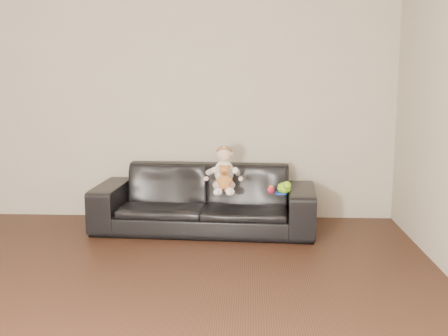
{
  "coord_description": "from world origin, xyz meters",
  "views": [
    {
      "loc": [
        1.02,
        -2.97,
        1.5
      ],
      "look_at": [
        0.79,
        2.15,
        0.62
      ],
      "focal_mm": 45.0,
      "sensor_mm": 36.0,
      "label": 1
    }
  ],
  "objects_px": {
    "teddy_bear": "(224,177)",
    "toy_blue_disc": "(281,193)",
    "baby": "(224,172)",
    "sofa": "(205,199)",
    "toy_rattle": "(271,190)",
    "toy_green": "(284,188)"
  },
  "relations": [
    {
      "from": "teddy_bear",
      "to": "toy_green",
      "type": "distance_m",
      "value": 0.56
    },
    {
      "from": "baby",
      "to": "sofa",
      "type": "bearing_deg",
      "value": 138.54
    },
    {
      "from": "teddy_bear",
      "to": "toy_rattle",
      "type": "bearing_deg",
      "value": 1.15
    },
    {
      "from": "sofa",
      "to": "teddy_bear",
      "type": "bearing_deg",
      "value": -46.81
    },
    {
      "from": "baby",
      "to": "toy_rattle",
      "type": "height_order",
      "value": "baby"
    },
    {
      "from": "toy_rattle",
      "to": "toy_blue_disc",
      "type": "bearing_deg",
      "value": -1.0
    },
    {
      "from": "sofa",
      "to": "teddy_bear",
      "type": "xyz_separation_m",
      "value": [
        0.2,
        -0.24,
        0.25
      ]
    },
    {
      "from": "sofa",
      "to": "toy_rattle",
      "type": "xyz_separation_m",
      "value": [
        0.62,
        -0.2,
        0.13
      ]
    },
    {
      "from": "teddy_bear",
      "to": "toy_blue_disc",
      "type": "bearing_deg",
      "value": -0.19
    },
    {
      "from": "toy_rattle",
      "to": "sofa",
      "type": "bearing_deg",
      "value": 162.54
    },
    {
      "from": "toy_blue_disc",
      "to": "teddy_bear",
      "type": "bearing_deg",
      "value": -175.01
    },
    {
      "from": "sofa",
      "to": "toy_rattle",
      "type": "distance_m",
      "value": 0.67
    },
    {
      "from": "toy_blue_disc",
      "to": "toy_green",
      "type": "bearing_deg",
      "value": 35.1
    },
    {
      "from": "toy_rattle",
      "to": "toy_green",
      "type": "bearing_deg",
      "value": 8.13
    },
    {
      "from": "toy_green",
      "to": "teddy_bear",
      "type": "bearing_deg",
      "value": -173.26
    },
    {
      "from": "baby",
      "to": "toy_blue_disc",
      "type": "xyz_separation_m",
      "value": [
        0.53,
        -0.09,
        -0.18
      ]
    },
    {
      "from": "sofa",
      "to": "teddy_bear",
      "type": "height_order",
      "value": "teddy_bear"
    },
    {
      "from": "baby",
      "to": "toy_blue_disc",
      "type": "bearing_deg",
      "value": -20.29
    },
    {
      "from": "baby",
      "to": "toy_green",
      "type": "relative_size",
      "value": 2.81
    },
    {
      "from": "toy_green",
      "to": "toy_rattle",
      "type": "height_order",
      "value": "toy_green"
    },
    {
      "from": "baby",
      "to": "toy_rattle",
      "type": "relative_size",
      "value": 6.25
    },
    {
      "from": "toy_green",
      "to": "toy_rattle",
      "type": "xyz_separation_m",
      "value": [
        -0.12,
        -0.02,
        -0.02
      ]
    }
  ]
}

